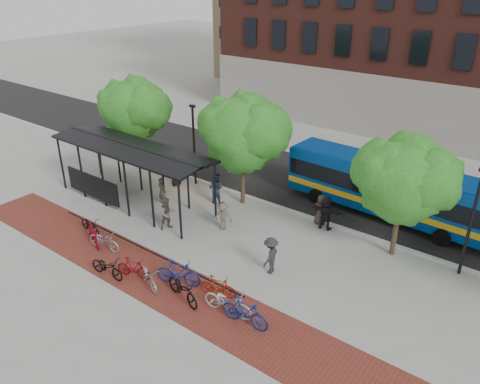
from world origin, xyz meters
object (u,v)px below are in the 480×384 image
Objects in this scene: tree_b at (245,130)px; pedestrian_9 at (271,255)px; bike_1 at (93,234)px; pedestrian_0 at (176,173)px; tree_c at (407,177)px; bike_7 at (178,273)px; tree_a at (135,107)px; bike_5 at (133,268)px; bike_11 at (245,312)px; bus at (387,186)px; lamp_post_left at (194,143)px; pedestrian_3 at (223,217)px; bike_8 at (183,289)px; pedestrian_6 at (321,210)px; bike_0 at (90,225)px; bike_9 at (218,286)px; pedestrian_1 at (162,191)px; bike_6 at (149,276)px; lamp_post_right at (472,220)px; bike_2 at (104,240)px; bike_10 at (228,302)px; bike_4 at (107,267)px; bus_shelter at (130,154)px; pedestrian_5 at (326,213)px; pedestrian_2 at (216,188)px.

pedestrian_9 is (5.09, -4.85, -3.58)m from tree_b.
pedestrian_0 reaches higher than bike_1.
bike_7 is (-6.53, -8.02, -3.44)m from tree_c.
bike_5 is at bearing -42.91° from tree_a.
bus is at bearing -8.45° from bike_11.
lamp_post_left is 3.28× the size of pedestrian_3.
bike_8 is 9.22m from pedestrian_6.
bike_0 is 0.89× the size of bike_1.
bike_0 is 8.60m from bike_9.
bike_6 is at bearing 137.56° from pedestrian_1.
bike_9 is at bearing -29.06° from bike_8.
bike_0 is 10.56m from bike_11.
bike_0 is at bearing 73.04° from bike_9.
lamp_post_right is 18.13m from bike_0.
bike_6 is (3.93, -0.70, -0.00)m from bike_2.
bike_1 is 1.24× the size of pedestrian_3.
pedestrian_6 is (8.98, 8.05, 0.39)m from bike_0.
lamp_post_right is 2.90× the size of pedestrian_9.
lamp_post_right is (16.00, 0.00, 0.00)m from lamp_post_left.
pedestrian_0 is 1.06× the size of pedestrian_3.
bike_10 is 6.61m from pedestrian_3.
pedestrian_3 is (1.01, -3.21, -3.68)m from tree_b.
bike_4 is 1.12× the size of bike_5.
bike_8 is (-3.67, -12.22, -1.18)m from bus.
bus_shelter is 1.72× the size of tree_a.
bike_6 is (-5.48, -12.42, -1.25)m from bus.
bus_shelter is at bearing 51.48° from bike_9.
pedestrian_9 is (9.99, -4.16, 0.06)m from pedestrian_0.
bus_shelter is 5.66× the size of bike_2.
bike_6 is 1.12× the size of pedestrian_0.
tree_c is at bearing 170.72° from pedestrian_5.
bus_shelter is at bearing 63.72° from bike_11.
tree_a is 2.87× the size of bike_8.
lamp_post_right is 13.41m from pedestrian_2.
lamp_post_left reaches higher than pedestrian_5.
bus is 5.27× the size of bike_8.
pedestrian_6 is at bearing 176.37° from pedestrian_2.
tree_b is at bearing -7.17° from bike_4.
pedestrian_5 is (-3.82, 0.16, -3.13)m from tree_c.
tree_c is 3.21× the size of pedestrian_5.
tree_c is at bearing -48.52° from bike_9.
bike_2 is at bearing 64.02° from pedestrian_2.
lamp_post_right is at bearing 0.69° from tree_a.
tree_a is 15.79m from bike_9.
tree_a is at bearing 56.48° from bike_11.
lamp_post_left is at bearing 10.95° from bike_5.
pedestrian_2 is at bearing -174.39° from tree_c.
bike_0 is 4.97m from bike_5.
bike_7 is (7.70, -4.20, -2.38)m from bus_shelter.
bus_shelter is 2.07× the size of lamp_post_left.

